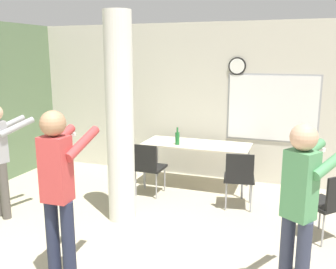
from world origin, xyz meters
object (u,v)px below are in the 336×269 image
at_px(folding_table, 196,146).
at_px(person_watching_back, 0,152).
at_px(person_playing_front, 59,185).
at_px(person_playing_side, 301,202).
at_px(bottle_on_table, 177,138).
at_px(chair_table_left, 148,165).
at_px(chair_table_right, 239,176).
at_px(chair_mid_room, 328,201).

xyz_separation_m(folding_table, person_watching_back, (-2.21, -2.09, 0.22)).
xyz_separation_m(person_playing_front, person_playing_side, (2.18, 0.43, -0.04)).
xyz_separation_m(bottle_on_table, person_playing_front, (-0.21, -2.98, 0.16)).
bearing_deg(bottle_on_table, chair_table_left, -122.99).
distance_m(chair_table_right, chair_table_left, 1.46).
height_order(chair_mid_room, person_playing_front, person_playing_front).
distance_m(chair_table_left, chair_mid_room, 2.71).
bearing_deg(person_playing_front, person_watching_back, 148.26).
relative_size(chair_table_right, person_playing_front, 0.50).
distance_m(chair_table_left, person_playing_front, 2.54).
bearing_deg(bottle_on_table, chair_table_right, -25.51).
bearing_deg(chair_table_right, chair_mid_room, -27.34).
bearing_deg(person_playing_side, person_playing_front, -168.71).
xyz_separation_m(folding_table, chair_mid_room, (2.02, -1.32, -0.20)).
bearing_deg(person_watching_back, folding_table, 43.31).
relative_size(person_playing_front, person_playing_side, 1.04).
bearing_deg(bottle_on_table, person_playing_front, -94.04).
bearing_deg(person_playing_front, folding_table, 81.04).
bearing_deg(chair_table_right, folding_table, 139.97).
height_order(chair_table_left, person_playing_front, person_playing_front).
bearing_deg(chair_mid_room, person_playing_front, -144.00).
xyz_separation_m(chair_table_left, person_watching_back, (-1.60, -1.42, 0.43)).
bearing_deg(person_playing_front, chair_mid_room, 36.00).
bearing_deg(folding_table, person_playing_side, -58.24).
xyz_separation_m(bottle_on_table, person_playing_side, (1.97, -2.54, 0.12)).
bearing_deg(person_playing_front, chair_table_right, 61.10).
bearing_deg(bottle_on_table, folding_table, 30.87).
relative_size(chair_mid_room, person_watching_back, 0.55).
xyz_separation_m(folding_table, person_playing_front, (-0.50, -3.15, 0.32)).
relative_size(chair_mid_room, person_playing_side, 0.51).
height_order(bottle_on_table, chair_table_right, bottle_on_table).
distance_m(chair_table_left, person_watching_back, 2.18).
distance_m(folding_table, bottle_on_table, 0.37).
xyz_separation_m(folding_table, bottle_on_table, (-0.29, -0.17, 0.16)).
height_order(chair_table_right, person_playing_side, person_playing_side).
xyz_separation_m(chair_mid_room, person_watching_back, (-4.24, -0.77, 0.43)).
bearing_deg(person_watching_back, person_playing_front, -31.74).
distance_m(person_watching_back, person_playing_front, 2.02).
distance_m(bottle_on_table, chair_table_right, 1.31).
relative_size(folding_table, chair_table_left, 2.07).
distance_m(folding_table, chair_table_right, 1.13).
bearing_deg(person_playing_side, bottle_on_table, 127.72).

